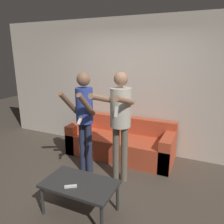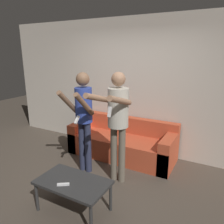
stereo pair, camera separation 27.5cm
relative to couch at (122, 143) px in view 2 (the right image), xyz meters
The scene contains 7 objects.
ground_plane 1.31m from the couch, 86.39° to the right, with size 14.00×14.00×0.00m, color #4C4238.
wall_back 1.17m from the couch, 79.31° to the left, with size 6.40×0.06×2.70m.
couch is the anchor object (origin of this frame).
person_standing_left 1.19m from the couch, 110.85° to the right, with size 0.40×0.59×1.73m.
person_standing_right 1.23m from the couch, 69.27° to the right, with size 0.43×0.77×1.76m.
coffee_table 1.75m from the couch, 85.42° to the right, with size 0.93×0.54×0.44m.
remote_on_table 1.87m from the couch, 87.19° to the right, with size 0.14×0.11×0.02m.
Camera 2 is at (1.67, -2.37, 2.03)m, focal length 35.00 mm.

